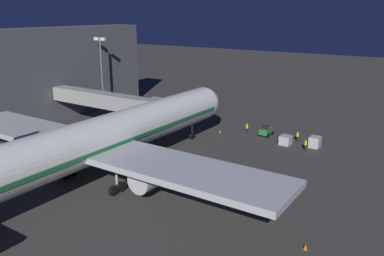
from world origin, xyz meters
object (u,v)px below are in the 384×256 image
Objects in this scene: airliner_at_gate at (86,145)px; ground_crew_under_port_wing at (247,128)px; ground_crew_by_belt_loader at (306,145)px; traffic_cone_wingtip_svc_side at (305,247)px; apron_floodlight_mast at (102,69)px; traffic_cone_nose_starboard at (199,128)px; baggage_container_mid_row at (315,142)px; jet_bridge at (113,102)px; baggage_container_near_belt at (286,140)px; ground_crew_marshaller_fwd at (298,136)px; pushback_tug at (266,131)px; traffic_cone_nose_port at (220,132)px.

airliner_at_gate is 34.45× the size of ground_crew_under_port_wing.
ground_crew_by_belt_loader reaches higher than ground_crew_under_port_wing.
ground_crew_under_port_wing is at bearing -55.46° from traffic_cone_wingtip_svc_side.
traffic_cone_wingtip_svc_side is (-26.15, -1.46, -5.09)m from airliner_at_gate.
apron_floodlight_mast is 9.15× the size of ground_crew_under_port_wing.
baggage_container_mid_row is at bearing -175.12° from traffic_cone_nose_starboard.
jet_bridge is 43.28m from traffic_cone_wingtip_svc_side.
traffic_cone_wingtip_svc_side is (-8.59, 25.80, -0.70)m from ground_crew_by_belt_loader.
baggage_container_near_belt reaches higher than traffic_cone_nose_starboard.
apron_floodlight_mast reaches higher than baggage_container_mid_row.
ground_crew_marshaller_fwd reaches higher than traffic_cone_nose_starboard.
jet_bridge is 29.67m from baggage_container_near_belt.
traffic_cone_wingtip_svc_side is at bearing 110.70° from ground_crew_marshaller_fwd.
pushback_tug is 5.24m from baggage_container_near_belt.
ground_crew_by_belt_loader is 15.39m from traffic_cone_nose_port.
ground_crew_under_port_wing is (-31.52, -3.33, -8.19)m from apron_floodlight_mast.
apron_floodlight_mast reaches higher than ground_crew_under_port_wing.
baggage_container_mid_row reaches higher than traffic_cone_wingtip_svc_side.
traffic_cone_nose_starboard is 38.79m from traffic_cone_wingtip_svc_side.
apron_floodlight_mast reaches higher than traffic_cone_wingtip_svc_side.
jet_bridge reaches higher than traffic_cone_wingtip_svc_side.
traffic_cone_nose_starboard is (17.25, 2.91, -0.67)m from ground_crew_marshaller_fwd.
baggage_container_mid_row is at bearing 175.23° from ground_crew_under_port_wing.
ground_crew_by_belt_loader is 19.79m from traffic_cone_nose_starboard.
apron_floodlight_mast is at bearing -47.03° from airliner_at_gate.
traffic_cone_nose_starboard is at bearing 1.64° from baggage_container_near_belt.
traffic_cone_wingtip_svc_side is (-23.95, 26.48, 0.00)m from traffic_cone_nose_port.
baggage_container_mid_row is at bearing -159.96° from jet_bridge.
baggage_container_mid_row is 3.38× the size of traffic_cone_wingtip_svc_side.
pushback_tug reaches higher than ground_crew_by_belt_loader.
jet_bridge is at bearing 16.43° from ground_crew_by_belt_loader.
airliner_at_gate is at bearing 126.60° from jet_bridge.
ground_crew_marshaller_fwd is at bearing -54.90° from ground_crew_by_belt_loader.
traffic_cone_nose_starboard is at bearing -1.95° from ground_crew_by_belt_loader.
traffic_cone_nose_starboard is at bearing 14.95° from pushback_tug.
baggage_container_near_belt is (-13.96, -28.40, -4.65)m from airliner_at_gate.
baggage_container_mid_row is 1.05× the size of ground_crew_by_belt_loader.
airliner_at_gate is 34.60m from ground_crew_marshaller_fwd.
airliner_at_gate is 26.68m from traffic_cone_wingtip_svc_side.
airliner_at_gate is 31.99m from baggage_container_near_belt.
jet_bridge is 46.25× the size of traffic_cone_nose_port.
pushback_tug is at bearing -24.95° from ground_crew_by_belt_loader.
traffic_cone_wingtip_svc_side is at bearing 119.46° from pushback_tug.
apron_floodlight_mast is at bearing 1.39° from traffic_cone_nose_starboard.
apron_floodlight_mast is (25.50, -27.37, 3.74)m from airliner_at_gate.
airliner_at_gate is 31.61m from ground_crew_under_port_wing.
apron_floodlight_mast is 58.46m from traffic_cone_wingtip_svc_side.
ground_crew_marshaller_fwd is 31.42m from traffic_cone_wingtip_svc_side.
ground_crew_marshaller_fwd reaches higher than baggage_container_mid_row.
jet_bridge reaches higher than ground_crew_by_belt_loader.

